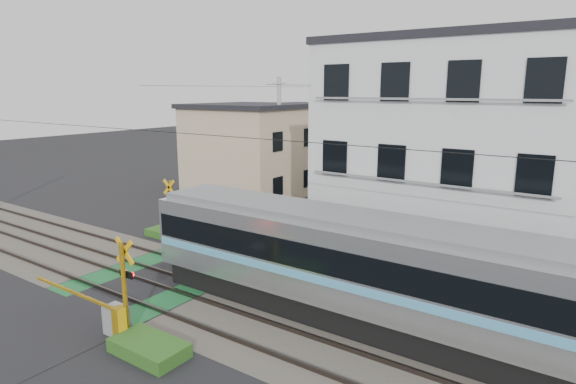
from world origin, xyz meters
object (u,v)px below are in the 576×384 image
Objects in this scene: apartment_block at (456,150)px; pedestrian at (428,169)px; crossing_signal_far at (180,228)px; crossing_signal_near at (116,314)px.

apartment_block reaches higher than pedestrian.
apartment_block is at bearing 27.78° from crossing_signal_far.
apartment_block is (5.91, 13.15, 3.94)m from crossing_signal_near.
crossing_signal_near is 8.95m from crossing_signal_far.
apartment_block reaches higher than crossing_signal_near.
crossing_signal_far is at bearing -152.22° from apartment_block.
apartment_block is at bearing 132.82° from pedestrian.
crossing_signal_far is at bearing 100.92° from pedestrian.
pedestrian is at bearing 111.55° from apartment_block.
pedestrian is (4.23, 23.19, 0.15)m from crossing_signal_far.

